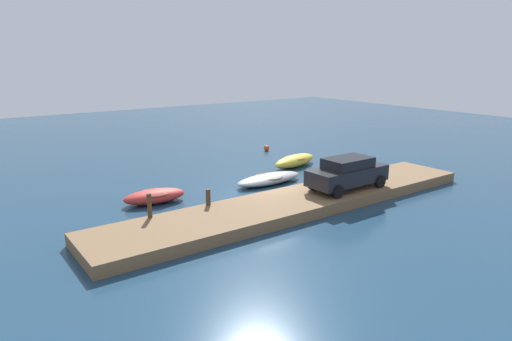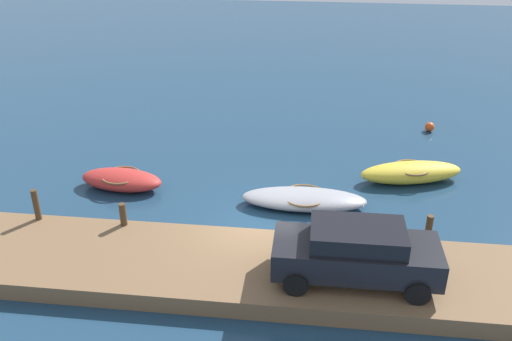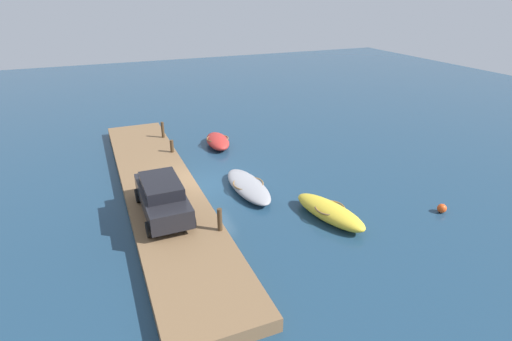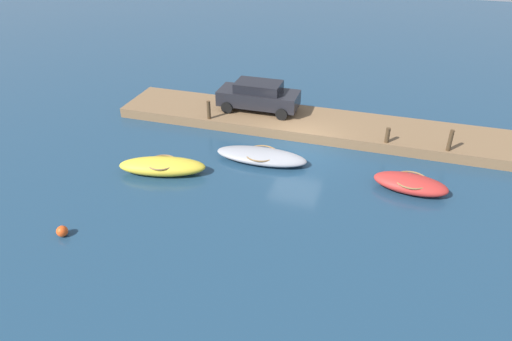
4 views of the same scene
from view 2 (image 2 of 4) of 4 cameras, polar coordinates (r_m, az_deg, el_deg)
name	(u,v)px [view 2 (image 2 of 4)]	position (r m, az deg, el deg)	size (l,w,h in m)	color
ground_plane	(259,231)	(18.06, 0.36, -6.29)	(84.00, 84.00, 0.00)	navy
dock_platform	(250,270)	(15.94, -0.64, -10.23)	(20.75, 3.51, 0.53)	brown
dinghy_red	(122,180)	(21.01, -13.71, -0.91)	(3.22, 1.69, 0.69)	#B72D28
rowboat_grey	(304,199)	(19.35, 4.98, -2.95)	(4.38, 1.62, 0.56)	#939399
rowboat_yellow	(411,172)	(21.69, 15.70, -0.17)	(4.11, 2.21, 0.75)	gold
mooring_post_west	(36,205)	(18.76, -21.74, -3.30)	(0.20, 0.20, 1.05)	#47331E
mooring_post_mid_west	(123,214)	(17.71, -13.57, -4.42)	(0.21, 0.21, 0.75)	#47331E
mooring_post_mid_east	(428,230)	(17.00, 17.37, -5.91)	(0.20, 0.20, 0.99)	#47331E
parked_car	(356,252)	(14.96, 10.30, -8.27)	(4.40, 1.96, 1.62)	black
marker_buoy	(430,127)	(26.63, 17.49, 4.32)	(0.42, 0.42, 0.42)	#E54C19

